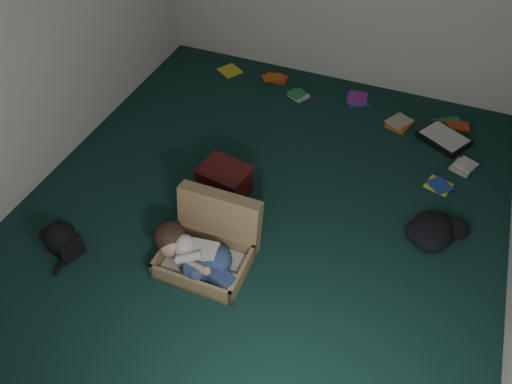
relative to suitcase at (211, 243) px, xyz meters
The scene contains 10 objects.
floor 0.66m from the suitcase, 72.55° to the left, with size 4.50×4.50×0.00m, color #11312C.
wall_front 2.01m from the suitcase, 83.27° to the right, with size 4.50×4.50×0.00m, color white.
wall_left 2.23m from the suitcase, 161.24° to the left, with size 4.50×4.50×0.00m, color white.
suitcase is the anchor object (origin of this frame).
person 0.18m from the suitcase, 104.90° to the right, with size 0.73×0.35×0.31m.
maroon_bin 0.70m from the suitcase, 105.48° to the left, with size 0.47×0.39×0.29m.
backpack 1.17m from the suitcase, 160.70° to the right, with size 0.35×0.28×0.21m, color black, non-canonical shape.
clothing_pile 1.80m from the suitcase, 28.13° to the left, with size 0.48×0.40×0.15m, color black, non-canonical shape.
paper_tray 2.64m from the suitcase, 54.69° to the left, with size 0.56×0.52×0.06m.
book_scatter 2.41m from the suitcase, 70.13° to the left, with size 2.93×1.36×0.02m.
Camera 1 is at (1.05, -2.74, 3.17)m, focal length 35.00 mm.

